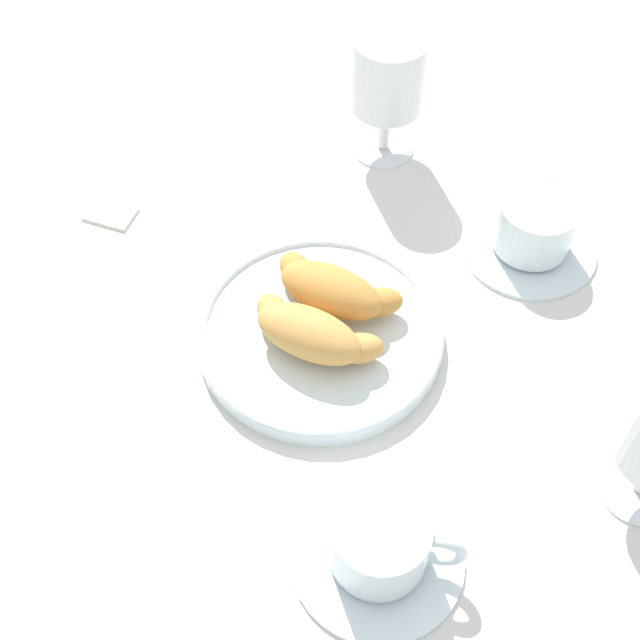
% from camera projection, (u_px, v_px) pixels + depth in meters
% --- Properties ---
extents(ground_plane, '(2.20, 2.20, 0.00)m').
position_uv_depth(ground_plane, '(334.00, 362.00, 0.77)').
color(ground_plane, silver).
extents(pastry_plate, '(0.23, 0.23, 0.02)m').
position_uv_depth(pastry_plate, '(320.00, 333.00, 0.78)').
color(pastry_plate, silver).
rests_on(pastry_plate, ground_plane).
extents(croissant_large, '(0.13, 0.09, 0.04)m').
position_uv_depth(croissant_large, '(310.00, 334.00, 0.74)').
color(croissant_large, '#D6994C').
rests_on(croissant_large, pastry_plate).
extents(croissant_small, '(0.13, 0.09, 0.04)m').
position_uv_depth(croissant_small, '(332.00, 289.00, 0.77)').
color(croissant_small, '#CC893D').
rests_on(croissant_small, pastry_plate).
extents(coffee_cup_near, '(0.14, 0.14, 0.06)m').
position_uv_depth(coffee_cup_near, '(533.00, 230.00, 0.83)').
color(coffee_cup_near, silver).
rests_on(coffee_cup_near, ground_plane).
extents(coffee_cup_far, '(0.14, 0.14, 0.06)m').
position_uv_depth(coffee_cup_far, '(381.00, 545.00, 0.64)').
color(coffee_cup_far, silver).
rests_on(coffee_cup_far, ground_plane).
extents(juice_glass_left, '(0.08, 0.08, 0.14)m').
position_uv_depth(juice_glass_left, '(388.00, 78.00, 0.87)').
color(juice_glass_left, white).
rests_on(juice_glass_left, ground_plane).
extents(sugar_packet, '(0.06, 0.05, 0.01)m').
position_uv_depth(sugar_packet, '(110.00, 212.00, 0.88)').
color(sugar_packet, white).
rests_on(sugar_packet, ground_plane).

